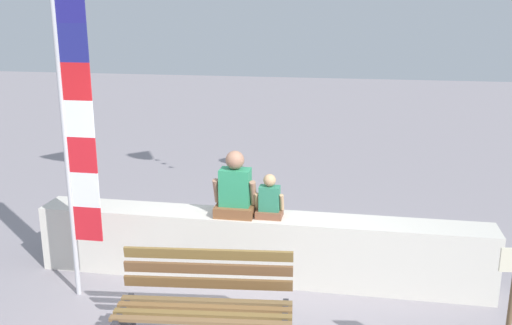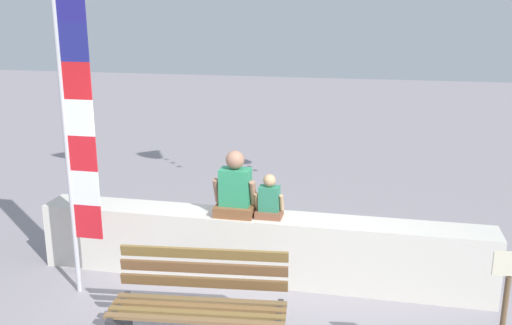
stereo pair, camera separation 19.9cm
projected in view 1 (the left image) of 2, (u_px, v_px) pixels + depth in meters
The scene contains 7 objects.
ground_plane at pixel (241, 325), 5.48m from camera, with size 40.00×40.00×0.00m, color gray.
seawall_ledge at pixel (259, 247), 6.34m from camera, with size 5.02×0.46×0.75m, color beige.
park_bench at pixel (205, 310), 4.95m from camera, with size 1.57×0.77×0.88m.
person_adult at pixel (235, 190), 6.19m from camera, with size 0.47×0.35×0.72m.
person_child at pixel (269, 200), 6.15m from camera, with size 0.32×0.23×0.48m.
flag_banner at pixel (74, 131), 5.59m from camera, with size 0.34×0.05×3.18m.
sign_post at pixel (510, 316), 4.15m from camera, with size 0.24×0.05×1.31m.
Camera 1 is at (1.00, -4.78, 2.96)m, focal length 39.97 mm.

